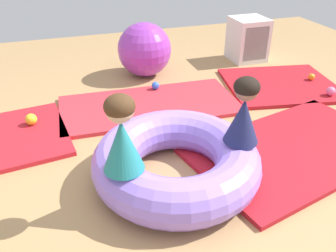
# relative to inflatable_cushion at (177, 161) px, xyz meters

# --- Properties ---
(ground_plane) EXTENTS (8.00, 8.00, 0.00)m
(ground_plane) POSITION_rel_inflatable_cushion_xyz_m (-0.00, -0.01, -0.16)
(ground_plane) COLOR tan
(gym_mat_center_rear) EXTENTS (1.91, 1.38, 0.04)m
(gym_mat_center_rear) POSITION_rel_inflatable_cushion_xyz_m (1.05, 0.03, -0.14)
(gym_mat_center_rear) COLOR #B21923
(gym_mat_center_rear) RESTS_ON ground
(gym_mat_far_right) EXTENTS (1.84, 0.93, 0.04)m
(gym_mat_far_right) POSITION_rel_inflatable_cushion_xyz_m (0.13, 1.18, -0.14)
(gym_mat_far_right) COLOR red
(gym_mat_far_right) RESTS_ON ground
(gym_mat_near_right) EXTENTS (1.39, 1.26, 0.04)m
(gym_mat_near_right) POSITION_rel_inflatable_cushion_xyz_m (1.70, 1.21, -0.14)
(gym_mat_near_right) COLOR #B21923
(gym_mat_near_right) RESTS_ON ground
(inflatable_cushion) EXTENTS (1.22, 1.22, 0.33)m
(inflatable_cushion) POSITION_rel_inflatable_cushion_xyz_m (0.00, 0.00, 0.00)
(inflatable_cushion) COLOR #9975EA
(inflatable_cushion) RESTS_ON ground
(child_in_teal) EXTENTS (0.37, 0.37, 0.51)m
(child_in_teal) POSITION_rel_inflatable_cushion_xyz_m (-0.41, -0.17, 0.41)
(child_in_teal) COLOR teal
(child_in_teal) RESTS_ON inflatable_cushion
(child_in_navy) EXTENTS (0.33, 0.33, 0.48)m
(child_in_navy) POSITION_rel_inflatable_cushion_xyz_m (0.43, -0.12, 0.40)
(child_in_navy) COLOR navy
(child_in_navy) RESTS_ON inflatable_cushion
(play_ball_orange) EXTENTS (0.08, 0.08, 0.08)m
(play_ball_orange) POSITION_rel_inflatable_cushion_xyz_m (2.09, 1.18, -0.08)
(play_ball_orange) COLOR orange
(play_ball_orange) RESTS_ON gym_mat_near_right
(play_ball_teal) EXTENTS (0.06, 0.06, 0.06)m
(play_ball_teal) POSITION_rel_inflatable_cushion_xyz_m (-0.23, 0.96, -0.09)
(play_ball_teal) COLOR teal
(play_ball_teal) RESTS_ON gym_mat_far_right
(play_ball_yellow) EXTENTS (0.11, 0.11, 0.11)m
(play_ball_yellow) POSITION_rel_inflatable_cushion_xyz_m (-1.02, 1.12, -0.07)
(play_ball_yellow) COLOR yellow
(play_ball_yellow) RESTS_ON gym_mat_near_left
(play_ball_pink) EXTENTS (0.10, 0.10, 0.10)m
(play_ball_pink) POSITION_rel_inflatable_cushion_xyz_m (2.01, 0.76, -0.08)
(play_ball_pink) COLOR pink
(play_ball_pink) RESTS_ON gym_mat_near_right
(play_ball_blue) EXTENTS (0.09, 0.09, 0.09)m
(play_ball_blue) POSITION_rel_inflatable_cushion_xyz_m (0.28, 1.50, -0.08)
(play_ball_blue) COLOR blue
(play_ball_blue) RESTS_ON gym_mat_far_right
(exercise_ball_large) EXTENTS (0.64, 0.64, 0.64)m
(exercise_ball_large) POSITION_rel_inflatable_cushion_xyz_m (0.31, 2.04, 0.16)
(exercise_ball_large) COLOR purple
(exercise_ball_large) RESTS_ON ground
(storage_cube) EXTENTS (0.44, 0.44, 0.56)m
(storage_cube) POSITION_rel_inflatable_cushion_xyz_m (1.77, 2.12, 0.12)
(storage_cube) COLOR silver
(storage_cube) RESTS_ON ground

